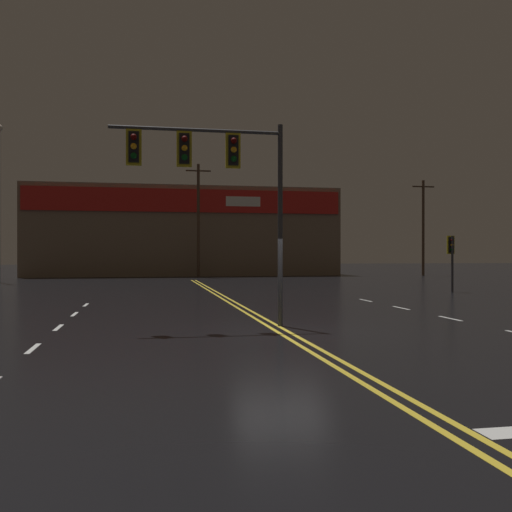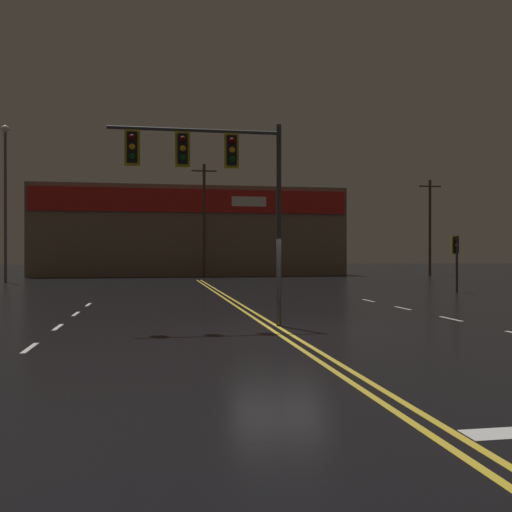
{
  "view_description": "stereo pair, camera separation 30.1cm",
  "coord_description": "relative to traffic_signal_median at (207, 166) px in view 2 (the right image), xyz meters",
  "views": [
    {
      "loc": [
        -3.52,
        -14.93,
        2.07
      ],
      "look_at": [
        0.0,
        3.6,
        2.0
      ],
      "focal_mm": 40.0,
      "sensor_mm": 36.0,
      "label": 1
    },
    {
      "loc": [
        -3.23,
        -14.98,
        2.07
      ],
      "look_at": [
        0.0,
        3.6,
        2.0
      ],
      "focal_mm": 40.0,
      "sensor_mm": 36.0,
      "label": 2
    }
  ],
  "objects": [
    {
      "name": "ground_plane",
      "position": [
        1.85,
        -0.95,
        -4.54
      ],
      "size": [
        200.0,
        200.0,
        0.0
      ],
      "primitive_type": "plane",
      "color": "black"
    },
    {
      "name": "road_markings",
      "position": [
        3.16,
        -2.92,
        -4.54
      ],
      "size": [
        17.8,
        60.0,
        0.01
      ],
      "color": "gold",
      "rests_on": "ground"
    },
    {
      "name": "traffic_signal_median",
      "position": [
        0.0,
        0.0,
        0.0
      ],
      "size": [
        4.86,
        0.36,
        5.77
      ],
      "color": "#38383D",
      "rests_on": "ground"
    },
    {
      "name": "traffic_signal_corner_northeast",
      "position": [
        14.45,
        12.38,
        -2.31
      ],
      "size": [
        0.42,
        0.36,
        3.05
      ],
      "color": "#38383D",
      "rests_on": "ground"
    },
    {
      "name": "streetlight_near_left",
      "position": [
        -12.2,
        27.76,
        2.54
      ],
      "size": [
        0.56,
        0.56,
        11.39
      ],
      "color": "#59595E",
      "rests_on": "ground"
    },
    {
      "name": "building_backdrop",
      "position": [
        1.85,
        40.89,
        -0.36
      ],
      "size": [
        29.07,
        10.23,
        8.34
      ],
      "color": "#7A6651",
      "rests_on": "ground"
    },
    {
      "name": "utility_pole_row",
      "position": [
        1.58,
        34.36,
        0.55
      ],
      "size": [
        45.85,
        0.26,
        10.23
      ],
      "color": "#4C3828",
      "rests_on": "ground"
    }
  ]
}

